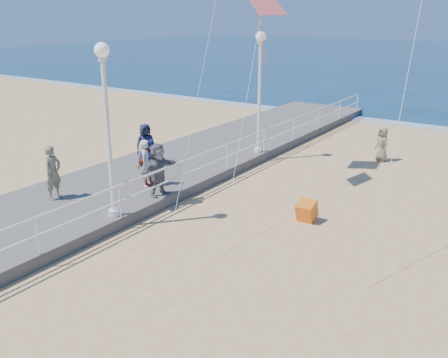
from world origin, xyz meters
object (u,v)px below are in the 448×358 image
Objects in this scene: woman_holding_toddler at (147,163)px; spectator_4 at (146,145)px; lamp_post_mid at (107,114)px; spectator_5 at (158,169)px; beach_walker_c at (382,144)px; box_kite at (307,213)px; toddler_held at (152,152)px; spectator_6 at (53,172)px; spectator_3 at (148,166)px; lamp_post_far at (260,80)px.

spectator_4 reaches higher than woman_holding_toddler.
spectator_5 is at bearing 91.30° from lamp_post_mid.
beach_walker_c reaches higher than box_kite.
beach_walker_c is at bearing 90.64° from box_kite.
lamp_post_mid is at bearing -141.95° from box_kite.
toddler_held is (0.15, 0.15, 0.43)m from woman_holding_toddler.
woman_holding_toddler reaches higher than box_kite.
lamp_post_mid is 3.62m from spectator_6.
spectator_6 is (-2.78, -0.06, -2.32)m from lamp_post_mid.
beach_walker_c is 8.24m from box_kite.
spectator_3 is 1.12m from spectator_5.
spectator_6 reaches higher than beach_walker_c.
lamp_post_far is at bearing -27.69° from spectator_6.
spectator_6 is 1.20× the size of beach_walker_c.
beach_walker_c is at bearing -44.70° from toddler_held.
lamp_post_far is at bearing 133.02° from box_kite.
spectator_5 reaches higher than spectator_4.
beach_walker_c is at bearing 68.65° from lamp_post_mid.
lamp_post_mid and lamp_post_far have the same top height.
spectator_3 is 0.95× the size of beach_walker_c.
lamp_post_mid is 2.98× the size of spectator_4.
lamp_post_mid reaches higher than beach_walker_c.
toddler_held is at bearing -40.96° from spectator_3.
box_kite is (7.64, 3.91, -1.04)m from spectator_6.
lamp_post_far is at bearing -106.75° from beach_walker_c.
spectator_4 reaches higher than toddler_held.
lamp_post_far reaches higher than beach_walker_c.
lamp_post_far is 5.77m from spectator_4.
woman_holding_toddler is 1.11× the size of beach_walker_c.
woman_holding_toddler reaches higher than beach_walker_c.
lamp_post_mid reaches higher than woman_holding_toddler.
lamp_post_far is at bearing -21.59° from toddler_held.
box_kite is (7.64, -0.68, -0.99)m from spectator_4.
lamp_post_mid is 3.75m from woman_holding_toddler.
lamp_post_mid reaches higher than box_kite.
spectator_3 is 3.32m from spectator_6.
toddler_held is 1.11m from spectator_5.
spectator_5 reaches higher than spectator_3.
spectator_6 is at bearing -178.76° from lamp_post_mid.
toddler_held is 1.50× the size of box_kite.
lamp_post_mid is 1.00× the size of lamp_post_far.
spectator_4 is 0.95× the size of spectator_5.
spectator_3 is 0.84× the size of spectator_4.
beach_walker_c is (4.72, 3.07, -2.87)m from lamp_post_far.
woman_holding_toddler is at bearing -81.37° from beach_walker_c.
lamp_post_mid is 5.91× the size of toddler_held.
spectator_5 is at bearing -75.64° from beach_walker_c.
woman_holding_toddler reaches higher than spectator_3.
spectator_3 is 2.50× the size of box_kite.
lamp_post_mid is at bearing -125.05° from spectator_4.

